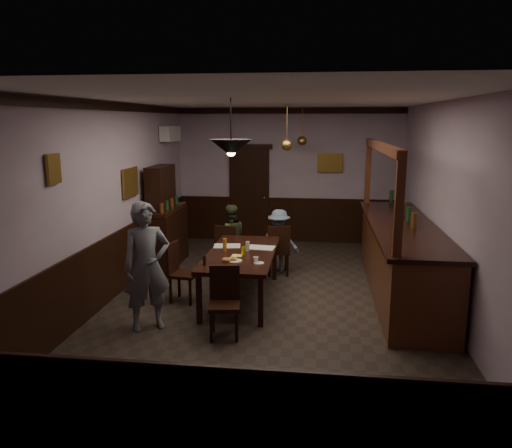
% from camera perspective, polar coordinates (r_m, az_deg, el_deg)
% --- Properties ---
extents(room, '(5.01, 8.01, 3.01)m').
position_cam_1_polar(room, '(7.31, 1.84, 2.18)').
color(room, '#2D2621').
rests_on(room, ground).
extents(dining_table, '(1.00, 2.20, 0.75)m').
position_cam_1_polar(dining_table, '(7.62, -1.69, -3.69)').
color(dining_table, black).
rests_on(dining_table, ground).
extents(chair_far_left, '(0.43, 0.43, 0.90)m').
position_cam_1_polar(chair_far_left, '(8.96, -3.32, -2.63)').
color(chair_far_left, black).
rests_on(chair_far_left, ground).
extents(chair_far_right, '(0.46, 0.46, 0.92)m').
position_cam_1_polar(chair_far_right, '(8.84, 2.57, -2.75)').
color(chair_far_right, black).
rests_on(chair_far_right, ground).
extents(chair_near, '(0.44, 0.44, 0.90)m').
position_cam_1_polar(chair_near, '(6.44, -3.62, -8.46)').
color(chair_near, black).
rests_on(chair_near, ground).
extents(chair_side, '(0.44, 0.44, 0.91)m').
position_cam_1_polar(chair_side, '(7.69, -8.74, -5.13)').
color(chair_side, black).
rests_on(chair_side, ground).
extents(person_standing, '(0.74, 0.68, 1.70)m').
position_cam_1_polar(person_standing, '(6.66, -12.38, -4.75)').
color(person_standing, slate).
rests_on(person_standing, ground).
extents(person_seated_left, '(0.70, 0.62, 1.21)m').
position_cam_1_polar(person_seated_left, '(9.20, -2.96, -1.51)').
color(person_seated_left, '#3A4328').
rests_on(person_seated_left, ground).
extents(person_seated_right, '(0.83, 0.62, 1.14)m').
position_cam_1_polar(person_seated_right, '(9.09, 2.64, -1.90)').
color(person_seated_right, slate).
rests_on(person_seated_right, ground).
extents(newspaper_left, '(0.46, 0.36, 0.01)m').
position_cam_1_polar(newspaper_left, '(7.97, -3.33, -2.51)').
color(newspaper_left, silver).
rests_on(newspaper_left, dining_table).
extents(newspaper_right, '(0.45, 0.34, 0.01)m').
position_cam_1_polar(newspaper_right, '(7.85, 0.58, -2.72)').
color(newspaper_right, silver).
rests_on(newspaper_right, dining_table).
extents(napkin, '(0.15, 0.15, 0.00)m').
position_cam_1_polar(napkin, '(7.41, -2.21, -3.61)').
color(napkin, '#FFDA5D').
rests_on(napkin, dining_table).
extents(saucer, '(0.15, 0.15, 0.01)m').
position_cam_1_polar(saucer, '(7.00, 0.32, -4.48)').
color(saucer, white).
rests_on(saucer, dining_table).
extents(coffee_cup, '(0.08, 0.08, 0.07)m').
position_cam_1_polar(coffee_cup, '(7.02, -0.02, -4.06)').
color(coffee_cup, white).
rests_on(coffee_cup, saucer).
extents(pastry_plate, '(0.22, 0.22, 0.01)m').
position_cam_1_polar(pastry_plate, '(7.11, -2.48, -4.23)').
color(pastry_plate, white).
rests_on(pastry_plate, dining_table).
extents(pastry_ring_a, '(0.13, 0.13, 0.04)m').
position_cam_1_polar(pastry_ring_a, '(7.08, -3.39, -4.08)').
color(pastry_ring_a, '#C68C47').
rests_on(pastry_ring_a, pastry_plate).
extents(pastry_ring_b, '(0.13, 0.13, 0.04)m').
position_cam_1_polar(pastry_ring_b, '(7.12, -2.69, -3.99)').
color(pastry_ring_b, '#C68C47').
rests_on(pastry_ring_b, pastry_plate).
extents(soda_can, '(0.07, 0.07, 0.12)m').
position_cam_1_polar(soda_can, '(7.44, -1.45, -3.07)').
color(soda_can, yellow).
rests_on(soda_can, dining_table).
extents(beer_glass, '(0.06, 0.06, 0.20)m').
position_cam_1_polar(beer_glass, '(7.64, -3.59, -2.40)').
color(beer_glass, '#BF721E').
rests_on(beer_glass, dining_table).
extents(water_glass, '(0.06, 0.06, 0.15)m').
position_cam_1_polar(water_glass, '(7.63, -0.97, -2.58)').
color(water_glass, silver).
rests_on(water_glass, dining_table).
extents(pepper_mill, '(0.04, 0.04, 0.14)m').
position_cam_1_polar(pepper_mill, '(6.93, -5.92, -4.16)').
color(pepper_mill, black).
rests_on(pepper_mill, dining_table).
extents(sideboard, '(0.51, 1.43, 1.89)m').
position_cam_1_polar(sideboard, '(9.57, -10.46, -0.24)').
color(sideboard, black).
rests_on(sideboard, ground).
extents(bar_counter, '(0.99, 4.25, 2.38)m').
position_cam_1_polar(bar_counter, '(8.23, 16.24, -3.60)').
color(bar_counter, '#4A2313').
rests_on(bar_counter, ground).
extents(door_back, '(0.90, 0.06, 2.10)m').
position_cam_1_polar(door_back, '(11.36, -0.78, 3.32)').
color(door_back, black).
rests_on(door_back, ground).
extents(ac_unit, '(0.20, 0.85, 0.30)m').
position_cam_1_polar(ac_unit, '(10.53, -9.75, 10.14)').
color(ac_unit, white).
rests_on(ac_unit, ground).
extents(picture_left_small, '(0.04, 0.28, 0.36)m').
position_cam_1_polar(picture_left_small, '(6.42, -22.15, 5.86)').
color(picture_left_small, olive).
rests_on(picture_left_small, ground).
extents(picture_left_large, '(0.04, 0.62, 0.48)m').
position_cam_1_polar(picture_left_large, '(8.63, -14.15, 4.65)').
color(picture_left_large, olive).
rests_on(picture_left_large, ground).
extents(picture_back, '(0.55, 0.04, 0.42)m').
position_cam_1_polar(picture_back, '(11.17, 8.46, 6.92)').
color(picture_back, olive).
rests_on(picture_back, ground).
extents(pendant_iron, '(0.56, 0.56, 0.75)m').
position_cam_1_polar(pendant_iron, '(6.57, -2.87, 8.69)').
color(pendant_iron, black).
rests_on(pendant_iron, ground).
extents(pendant_brass_mid, '(0.20, 0.20, 0.81)m').
position_cam_1_polar(pendant_brass_mid, '(8.78, 3.54, 9.01)').
color(pendant_brass_mid, '#BF8C3F').
rests_on(pendant_brass_mid, ground).
extents(pendant_brass_far, '(0.20, 0.20, 0.81)m').
position_cam_1_polar(pendant_brass_far, '(10.52, 5.29, 9.43)').
color(pendant_brass_far, '#BF8C3F').
rests_on(pendant_brass_far, ground).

